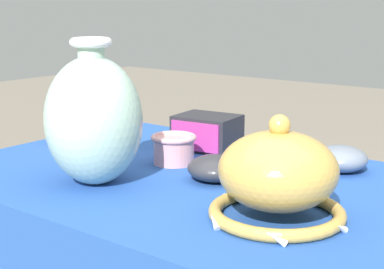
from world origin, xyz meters
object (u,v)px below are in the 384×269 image
(vase_dome_bell, at_px, (278,178))
(pot_squat_terracotta, at_px, (78,134))
(vase_tall_bulbous, at_px, (94,119))
(mosaic_tile_box, at_px, (207,132))
(bowl_shallow_slate, at_px, (341,159))
(bowl_shallow_charcoal, at_px, (216,168))
(cup_wide_rose, at_px, (174,148))

(vase_dome_bell, xyz_separation_m, pot_squat_terracotta, (-0.68, 0.17, -0.05))
(vase_tall_bulbous, distance_m, pot_squat_terracotta, 0.38)
(vase_tall_bulbous, bearing_deg, mosaic_tile_box, 88.94)
(vase_dome_bell, bearing_deg, bowl_shallow_slate, 95.99)
(vase_dome_bell, bearing_deg, bowl_shallow_charcoal, 150.34)
(vase_tall_bulbous, height_order, pot_squat_terracotta, vase_tall_bulbous)
(vase_tall_bulbous, distance_m, vase_dome_bell, 0.39)
(pot_squat_terracotta, relative_size, bowl_shallow_slate, 1.15)
(vase_dome_bell, relative_size, mosaic_tile_box, 1.51)
(mosaic_tile_box, xyz_separation_m, bowl_shallow_charcoal, (0.17, -0.20, -0.02))
(mosaic_tile_box, bearing_deg, vase_tall_bulbous, -97.64)
(vase_dome_bell, bearing_deg, mosaic_tile_box, 139.91)
(vase_dome_bell, bearing_deg, cup_wide_rose, 155.39)
(cup_wide_rose, bearing_deg, bowl_shallow_charcoal, -16.86)
(vase_dome_bell, distance_m, mosaic_tile_box, 0.50)
(bowl_shallow_charcoal, bearing_deg, cup_wide_rose, 163.14)
(bowl_shallow_slate, xyz_separation_m, cup_wide_rose, (-0.32, -0.17, 0.01))
(vase_tall_bulbous, relative_size, bowl_shallow_slate, 2.53)
(vase_tall_bulbous, bearing_deg, bowl_shallow_charcoal, 42.59)
(vase_dome_bell, distance_m, cup_wide_rose, 0.39)
(bowl_shallow_slate, bearing_deg, bowl_shallow_charcoal, -128.52)
(vase_tall_bulbous, distance_m, bowl_shallow_slate, 0.53)
(mosaic_tile_box, bearing_deg, vase_dome_bell, -46.67)
(vase_dome_bell, bearing_deg, vase_tall_bulbous, -173.15)
(vase_dome_bell, xyz_separation_m, bowl_shallow_slate, (-0.04, 0.34, -0.04))
(mosaic_tile_box, bearing_deg, bowl_shallow_charcoal, -56.06)
(mosaic_tile_box, relative_size, bowl_shallow_charcoal, 1.37)
(vase_tall_bulbous, xyz_separation_m, mosaic_tile_box, (0.01, 0.37, -0.09))
(cup_wide_rose, bearing_deg, bowl_shallow_slate, 28.04)
(bowl_shallow_slate, bearing_deg, vase_tall_bulbous, -132.68)
(bowl_shallow_charcoal, bearing_deg, vase_dome_bell, -29.66)
(vase_dome_bell, bearing_deg, pot_squat_terracotta, 166.32)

